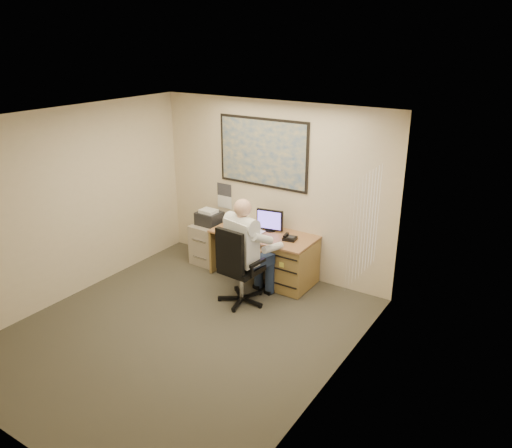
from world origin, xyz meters
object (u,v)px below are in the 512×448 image
Objects in this scene: desk at (283,256)px; filing_cabinet at (210,239)px; person at (243,251)px; office_chair at (240,281)px.

desk is 1.73× the size of filing_cabinet.
desk reaches higher than filing_cabinet.
person is at bearing -31.48° from filing_cabinet.
office_chair is at bearing -74.18° from person.
desk is 1.05× the size of person.
filing_cabinet is (-1.41, 0.02, -0.05)m from desk.
person is at bearing 97.53° from office_chair.
desk is 0.90m from office_chair.
filing_cabinet is at bearing 148.33° from office_chair.
person reaches higher than filing_cabinet.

